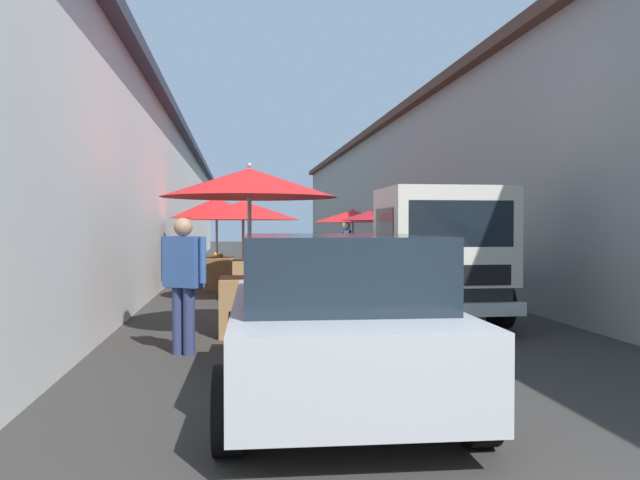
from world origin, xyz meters
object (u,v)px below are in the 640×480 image
Objects in this scene: fruit_stall_mid_lane at (353,223)px; fruit_stall_far_right at (389,220)px; vendor_in_shade at (183,276)px; vendor_by_crates at (346,248)px; fruit_stall_near_right at (217,219)px; fruit_stall_far_left at (245,225)px; delivery_truck at (429,257)px; plastic_stool at (453,287)px; hatchback_car at (332,315)px; fruit_stall_near_left at (249,207)px.

fruit_stall_far_right reaches higher than fruit_stall_mid_lane.
fruit_stall_mid_lane is 1.61× the size of vendor_in_shade.
fruit_stall_mid_lane is 1.61× the size of vendor_by_crates.
fruit_stall_near_right is at bearing 101.44° from vendor_by_crates.
fruit_stall_near_right is at bearing 14.15° from fruit_stall_far_left.
delivery_truck reaches higher than plastic_stool.
fruit_stall_far_left is (-3.55, 3.85, -0.14)m from fruit_stall_far_right.
vendor_in_shade is (-8.93, 4.64, -0.74)m from fruit_stall_far_right.
fruit_stall_mid_lane is at bearing -26.35° from fruit_stall_far_left.
delivery_truck is 4.14m from vendor_in_shade.
hatchback_car is at bearing 169.58° from vendor_by_crates.
fruit_stall_near_left reaches higher than fruit_stall_mid_lane.
fruit_stall_far_right is at bearing -16.02° from hatchback_car.
delivery_truck is 6.56m from vendor_by_crates.
delivery_truck is 3.02× the size of vendor_by_crates.
fruit_stall_near_left is at bearing 160.05° from vendor_by_crates.
fruit_stall_near_left is 3.66m from hatchback_car.
delivery_truck is (-5.89, -3.47, -0.64)m from fruit_stall_near_right.
fruit_stall_mid_lane is 8.02m from fruit_stall_far_left.
fruit_stall_mid_lane is 11.79m from fruit_stall_near_left.
delivery_truck is at bearing -27.51° from hatchback_car.
fruit_stall_far_left reaches higher than delivery_truck.
fruit_stall_near_left reaches higher than hatchback_car.
hatchback_car is at bearing -145.33° from vendor_in_shade.
fruit_stall_far_left reaches higher than vendor_in_shade.
fruit_stall_far_right is 1.62× the size of vendor_in_shade.
fruit_stall_near_left is 1.76m from vendor_in_shade.
fruit_stall_near_right is at bearing -1.09° from vendor_in_shade.
fruit_stall_near_left is 0.94× the size of fruit_stall_far_right.
vendor_by_crates is 1.00× the size of vendor_in_shade.
fruit_stall_near_left reaches higher than fruit_stall_near_right.
plastic_stool is (-8.33, -0.44, -1.28)m from fruit_stall_mid_lane.
fruit_stall_mid_lane is 6.27m from fruit_stall_near_right.
fruit_stall_near_left is (-11.25, 3.55, 0.19)m from fruit_stall_mid_lane.
fruit_stall_near_right reaches higher than hatchback_car.
fruit_stall_far_right reaches higher than delivery_truck.
hatchback_car is 2.43× the size of vendor_in_shade.
delivery_truck is at bearing -76.08° from fruit_stall_near_left.
fruit_stall_near_left is at bearing 162.49° from fruit_stall_mid_lane.
vendor_by_crates reaches higher than plastic_stool.
fruit_stall_near_right reaches higher than vendor_by_crates.
fruit_stall_mid_lane is 14.99m from hatchback_car.
fruit_stall_far_left is 4.42m from delivery_truck.
fruit_stall_far_left is 5.36× the size of plastic_stool.
vendor_in_shade reaches higher than hatchback_car.
delivery_truck is (-10.55, 0.73, -0.56)m from fruit_stall_mid_lane.
plastic_stool is (-1.15, -4.00, -1.22)m from fruit_stall_far_left.
fruit_stall_near_right is 7.94m from vendor_in_shade.
fruit_stall_mid_lane is 3.65m from fruit_stall_far_right.
fruit_stall_far_left is at bearing 132.66° from fruit_stall_far_right.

